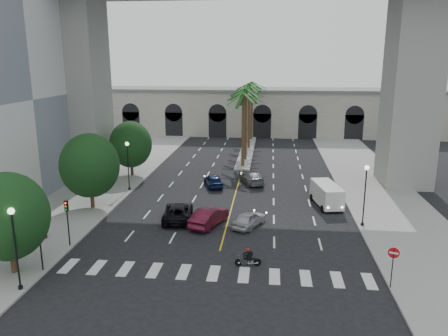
{
  "coord_description": "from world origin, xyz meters",
  "views": [
    {
      "loc": [
        3.47,
        -27.53,
        13.71
      ],
      "look_at": [
        -0.11,
        6.0,
        5.31
      ],
      "focal_mm": 35.0,
      "sensor_mm": 36.0,
      "label": 1
    }
  ],
  "objects_px": {
    "traffic_signal_near": "(39,237)",
    "do_not_enter_sign": "(393,259)",
    "car_d": "(252,177)",
    "lamp_post_left_near": "(15,242)",
    "traffic_signal_far": "(67,215)",
    "motorcycle_rider": "(249,258)",
    "car_a": "(249,219)",
    "lamp_post_left_far": "(128,162)",
    "car_c": "(178,212)",
    "cargo_van": "(327,194)",
    "pedestrian_b": "(44,228)",
    "car_e": "(213,180)",
    "car_b": "(209,217)",
    "pedestrian_a": "(41,214)",
    "lamp_post_right": "(365,190)"
  },
  "relations": [
    {
      "from": "lamp_post_left_far",
      "to": "do_not_enter_sign",
      "type": "bearing_deg",
      "value": -39.38
    },
    {
      "from": "car_e",
      "to": "car_c",
      "type": "bearing_deg",
      "value": 61.84
    },
    {
      "from": "car_a",
      "to": "pedestrian_b",
      "type": "xyz_separation_m",
      "value": [
        -15.72,
        -4.53,
        0.31
      ]
    },
    {
      "from": "lamp_post_right",
      "to": "pedestrian_b",
      "type": "bearing_deg",
      "value": -167.87
    },
    {
      "from": "car_d",
      "to": "pedestrian_b",
      "type": "xyz_separation_m",
      "value": [
        -15.36,
        -17.88,
        0.27
      ]
    },
    {
      "from": "car_e",
      "to": "pedestrian_a",
      "type": "xyz_separation_m",
      "value": [
        -13.08,
        -13.03,
        0.25
      ]
    },
    {
      "from": "pedestrian_b",
      "to": "lamp_post_left_near",
      "type": "bearing_deg",
      "value": -42.38
    },
    {
      "from": "traffic_signal_far",
      "to": "do_not_enter_sign",
      "type": "xyz_separation_m",
      "value": [
        22.34,
        -3.92,
        -0.5
      ]
    },
    {
      "from": "car_d",
      "to": "lamp_post_left_near",
      "type": "bearing_deg",
      "value": 43.5
    },
    {
      "from": "lamp_post_left_near",
      "to": "car_c",
      "type": "bearing_deg",
      "value": 61.81
    },
    {
      "from": "car_c",
      "to": "lamp_post_left_far",
      "type": "bearing_deg",
      "value": -55.34
    },
    {
      "from": "traffic_signal_near",
      "to": "pedestrian_b",
      "type": "relative_size",
      "value": 2.22
    },
    {
      "from": "traffic_signal_far",
      "to": "cargo_van",
      "type": "distance_m",
      "value": 23.51
    },
    {
      "from": "traffic_signal_near",
      "to": "car_e",
      "type": "distance_m",
      "value": 22.91
    },
    {
      "from": "car_e",
      "to": "do_not_enter_sign",
      "type": "distance_m",
      "value": 25.15
    },
    {
      "from": "car_a",
      "to": "pedestrian_b",
      "type": "distance_m",
      "value": 16.36
    },
    {
      "from": "lamp_post_left_near",
      "to": "cargo_van",
      "type": "height_order",
      "value": "lamp_post_left_near"
    },
    {
      "from": "car_b",
      "to": "lamp_post_left_far",
      "type": "bearing_deg",
      "value": -23.17
    },
    {
      "from": "traffic_signal_near",
      "to": "cargo_van",
      "type": "relative_size",
      "value": 0.69
    },
    {
      "from": "lamp_post_left_near",
      "to": "cargo_van",
      "type": "distance_m",
      "value": 27.45
    },
    {
      "from": "pedestrian_b",
      "to": "traffic_signal_far",
      "type": "bearing_deg",
      "value": 6.9
    },
    {
      "from": "traffic_signal_far",
      "to": "motorcycle_rider",
      "type": "xyz_separation_m",
      "value": [
        13.55,
        -1.69,
        -1.92
      ]
    },
    {
      "from": "lamp_post_right",
      "to": "pedestrian_a",
      "type": "bearing_deg",
      "value": -174.95
    },
    {
      "from": "car_c",
      "to": "pedestrian_a",
      "type": "xyz_separation_m",
      "value": [
        -11.32,
        -2.44,
        0.23
      ]
    },
    {
      "from": "traffic_signal_far",
      "to": "car_d",
      "type": "bearing_deg",
      "value": 55.97
    },
    {
      "from": "lamp_post_left_far",
      "to": "traffic_signal_near",
      "type": "relative_size",
      "value": 1.47
    },
    {
      "from": "pedestrian_b",
      "to": "traffic_signal_near",
      "type": "bearing_deg",
      "value": -33.59
    },
    {
      "from": "car_a",
      "to": "car_d",
      "type": "height_order",
      "value": "car_d"
    },
    {
      "from": "do_not_enter_sign",
      "to": "cargo_van",
      "type": "bearing_deg",
      "value": 113.46
    },
    {
      "from": "lamp_post_left_far",
      "to": "cargo_van",
      "type": "relative_size",
      "value": 1.01
    },
    {
      "from": "motorcycle_rider",
      "to": "car_e",
      "type": "height_order",
      "value": "car_e"
    },
    {
      "from": "do_not_enter_sign",
      "to": "pedestrian_b",
      "type": "bearing_deg",
      "value": -175.22
    },
    {
      "from": "traffic_signal_far",
      "to": "pedestrian_b",
      "type": "relative_size",
      "value": 2.22
    },
    {
      "from": "car_b",
      "to": "pedestrian_b",
      "type": "bearing_deg",
      "value": 38.79
    },
    {
      "from": "pedestrian_b",
      "to": "pedestrian_a",
      "type": "bearing_deg",
      "value": 151.29
    },
    {
      "from": "traffic_signal_far",
      "to": "car_c",
      "type": "relative_size",
      "value": 0.7
    },
    {
      "from": "motorcycle_rider",
      "to": "car_c",
      "type": "bearing_deg",
      "value": 121.12
    },
    {
      "from": "traffic_signal_far",
      "to": "car_b",
      "type": "height_order",
      "value": "traffic_signal_far"
    },
    {
      "from": "motorcycle_rider",
      "to": "traffic_signal_far",
      "type": "bearing_deg",
      "value": 165.07
    },
    {
      "from": "lamp_post_left_far",
      "to": "traffic_signal_far",
      "type": "distance_m",
      "value": 14.52
    },
    {
      "from": "lamp_post_right",
      "to": "traffic_signal_far",
      "type": "relative_size",
      "value": 1.47
    },
    {
      "from": "car_d",
      "to": "pedestrian_a",
      "type": "xyz_separation_m",
      "value": [
        -17.23,
        -14.85,
        0.25
      ]
    },
    {
      "from": "traffic_signal_near",
      "to": "do_not_enter_sign",
      "type": "relative_size",
      "value": 1.31
    },
    {
      "from": "cargo_van",
      "to": "pedestrian_a",
      "type": "height_order",
      "value": "cargo_van"
    },
    {
      "from": "car_d",
      "to": "car_e",
      "type": "height_order",
      "value": "car_d"
    },
    {
      "from": "lamp_post_right",
      "to": "motorcycle_rider",
      "type": "height_order",
      "value": "lamp_post_right"
    },
    {
      "from": "do_not_enter_sign",
      "to": "lamp_post_left_near",
      "type": "bearing_deg",
      "value": -157.33
    },
    {
      "from": "lamp_post_left_near",
      "to": "car_c",
      "type": "height_order",
      "value": "lamp_post_left_near"
    },
    {
      "from": "motorcycle_rider",
      "to": "cargo_van",
      "type": "relative_size",
      "value": 0.34
    },
    {
      "from": "car_a",
      "to": "lamp_post_left_far",
      "type": "bearing_deg",
      "value": -9.2
    }
  ]
}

